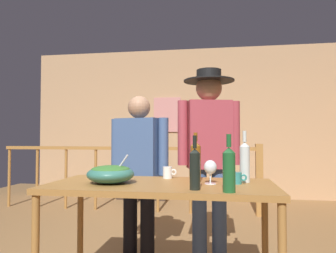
{
  "coord_description": "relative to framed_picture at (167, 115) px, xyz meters",
  "views": [
    {
      "loc": [
        0.51,
        -2.76,
        1.13
      ],
      "look_at": [
        0.11,
        -0.24,
        1.22
      ],
      "focal_mm": 33.59,
      "sensor_mm": 36.0,
      "label": 1
    }
  ],
  "objects": [
    {
      "name": "wine_bottle_clear",
      "position": [
        1.16,
        -3.63,
        -0.61
      ],
      "size": [
        0.07,
        0.07,
        0.37
      ],
      "color": "silver",
      "rests_on": "serving_table"
    },
    {
      "name": "serving_table",
      "position": [
        0.56,
        -3.78,
        -0.84
      ],
      "size": [
        1.6,
        0.75,
        0.8
      ],
      "color": "#9E6B33",
      "rests_on": "ground_plane"
    },
    {
      "name": "stair_railing",
      "position": [
        0.07,
        -1.29,
        -0.91
      ],
      "size": [
        4.06,
        0.1,
        1.03
      ],
      "color": "#9E6B33",
      "rests_on": "ground_plane"
    },
    {
      "name": "mug_white",
      "position": [
        0.57,
        -3.51,
        -0.72
      ],
      "size": [
        0.11,
        0.07,
        0.09
      ],
      "color": "white",
      "rests_on": "serving_table"
    },
    {
      "name": "mug_teal",
      "position": [
        1.09,
        -3.73,
        -0.72
      ],
      "size": [
        0.11,
        0.08,
        0.08
      ],
      "color": "teal",
      "rests_on": "serving_table"
    },
    {
      "name": "wine_glass",
      "position": [
        0.91,
        -3.76,
        -0.65
      ],
      "size": [
        0.09,
        0.09,
        0.17
      ],
      "color": "silver",
      "rests_on": "serving_table"
    },
    {
      "name": "salad_bowl",
      "position": [
        0.21,
        -3.84,
        -0.69
      ],
      "size": [
        0.34,
        0.34,
        0.21
      ],
      "color": "#337060",
      "rests_on": "serving_table"
    },
    {
      "name": "wine_bottle_amber",
      "position": [
        0.8,
        -3.69,
        -0.61
      ],
      "size": [
        0.08,
        0.08,
        0.36
      ],
      "color": "brown",
      "rests_on": "serving_table"
    },
    {
      "name": "back_wall",
      "position": [
        0.46,
        0.06,
        -0.15
      ],
      "size": [
        6.25,
        0.1,
        2.83
      ],
      "primitive_type": "cube",
      "color": "tan",
      "rests_on": "ground_plane"
    },
    {
      "name": "wine_bottle_dark",
      "position": [
        0.82,
        -4.02,
        -0.63
      ],
      "size": [
        0.07,
        0.07,
        0.34
      ],
      "color": "black",
      "rests_on": "serving_table"
    },
    {
      "name": "person_standing_right",
      "position": [
        0.89,
        -3.14,
        -0.52
      ],
      "size": [
        0.55,
        0.46,
        1.74
      ],
      "rotation": [
        0.0,
        0.0,
        3.39
      ],
      "color": "#3D5684",
      "rests_on": "ground_plane"
    },
    {
      "name": "flat_screen_tv",
      "position": [
        -0.41,
        -0.32,
        -0.87
      ],
      "size": [
        0.54,
        0.12,
        0.43
      ],
      "color": "black",
      "rests_on": "tv_console"
    },
    {
      "name": "wine_bottle_green",
      "position": [
        1.03,
        -4.08,
        -0.62
      ],
      "size": [
        0.08,
        0.08,
        0.35
      ],
      "color": "#1E5628",
      "rests_on": "serving_table"
    },
    {
      "name": "tv_console",
      "position": [
        -0.41,
        -0.29,
        -1.34
      ],
      "size": [
        0.9,
        0.4,
        0.44
      ],
      "primitive_type": "cube",
      "color": "#38281E",
      "rests_on": "ground_plane"
    },
    {
      "name": "framed_picture",
      "position": [
        0.0,
        0.0,
        0.0
      ],
      "size": [
        0.53,
        0.03,
        0.67
      ],
      "primitive_type": "cube",
      "color": "tan"
    },
    {
      "name": "person_standing_left",
      "position": [
        0.24,
        -3.14,
        -0.68
      ],
      "size": [
        0.57,
        0.31,
        1.51
      ],
      "rotation": [
        0.0,
        0.0,
        2.89
      ],
      "color": "black",
      "rests_on": "ground_plane"
    }
  ]
}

